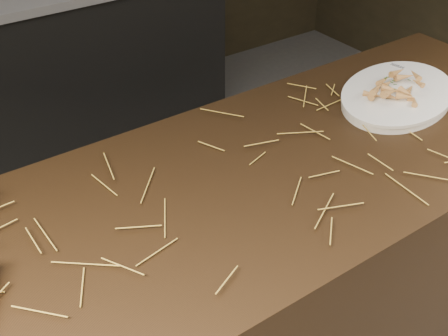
% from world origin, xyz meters
% --- Properties ---
extents(main_counter, '(2.40, 0.70, 0.90)m').
position_xyz_m(main_counter, '(0.00, 0.30, 0.45)').
color(main_counter, black).
rests_on(main_counter, ground).
extents(back_counter, '(1.82, 0.62, 0.84)m').
position_xyz_m(back_counter, '(0.30, 2.18, 0.42)').
color(back_counter, black).
rests_on(back_counter, ground).
extents(straw_bedding, '(1.40, 0.60, 0.02)m').
position_xyz_m(straw_bedding, '(0.00, 0.30, 0.91)').
color(straw_bedding, olive).
rests_on(straw_bedding, main_counter).
extents(serving_platter, '(0.50, 0.42, 0.02)m').
position_xyz_m(serving_platter, '(0.74, 0.36, 0.91)').
color(serving_platter, white).
rests_on(serving_platter, main_counter).
extents(roasted_veg_heap, '(0.25, 0.22, 0.05)m').
position_xyz_m(roasted_veg_heap, '(0.74, 0.36, 0.95)').
color(roasted_veg_heap, '#B07638').
rests_on(roasted_veg_heap, serving_platter).
extents(serving_fork, '(0.05, 0.16, 0.00)m').
position_xyz_m(serving_fork, '(0.89, 0.39, 0.93)').
color(serving_fork, silver).
rests_on(serving_fork, serving_platter).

